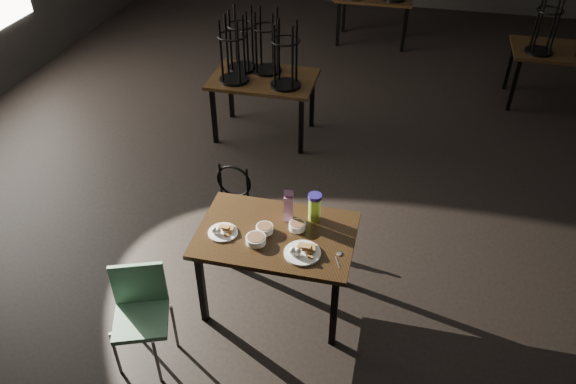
% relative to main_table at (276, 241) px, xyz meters
% --- Properties ---
extents(main_table, '(1.20, 0.80, 0.75)m').
position_rel_main_table_xyz_m(main_table, '(0.00, 0.00, 0.00)').
color(main_table, black).
rests_on(main_table, ground).
extents(plate_left, '(0.23, 0.23, 0.07)m').
position_rel_main_table_xyz_m(plate_left, '(-0.40, -0.09, 0.10)').
color(plate_left, white).
rests_on(plate_left, main_table).
extents(plate_right, '(0.27, 0.27, 0.09)m').
position_rel_main_table_xyz_m(plate_right, '(0.24, -0.18, 0.10)').
color(plate_right, white).
rests_on(plate_right, main_table).
extents(bowl_near, '(0.13, 0.13, 0.05)m').
position_rel_main_table_xyz_m(bowl_near, '(-0.09, 0.00, 0.11)').
color(bowl_near, white).
rests_on(bowl_near, main_table).
extents(bowl_far, '(0.13, 0.13, 0.05)m').
position_rel_main_table_xyz_m(bowl_far, '(0.15, 0.09, 0.11)').
color(bowl_far, white).
rests_on(bowl_far, main_table).
extents(bowl_big, '(0.15, 0.15, 0.05)m').
position_rel_main_table_xyz_m(bowl_big, '(-0.12, -0.14, 0.11)').
color(bowl_big, white).
rests_on(bowl_big, main_table).
extents(juice_carton, '(0.08, 0.08, 0.28)m').
position_rel_main_table_xyz_m(juice_carton, '(0.05, 0.19, 0.21)').
color(juice_carton, '#8E1966').
rests_on(juice_carton, main_table).
extents(water_bottle, '(0.14, 0.14, 0.24)m').
position_rel_main_table_xyz_m(water_bottle, '(0.25, 0.23, 0.20)').
color(water_bottle, '#ACDB40').
rests_on(water_bottle, main_table).
extents(spoon, '(0.05, 0.18, 0.01)m').
position_rel_main_table_xyz_m(spoon, '(0.51, -0.13, 0.08)').
color(spoon, silver).
rests_on(spoon, main_table).
extents(bentwood_chair, '(0.36, 0.35, 0.74)m').
position_rel_main_table_xyz_m(bentwood_chair, '(-0.61, 0.71, -0.23)').
color(bentwood_chair, black).
rests_on(bentwood_chair, ground).
extents(school_chair, '(0.49, 0.49, 0.82)m').
position_rel_main_table_xyz_m(school_chair, '(-0.82, -0.73, -0.18)').
color(school_chair, '#6DAA83').
rests_on(school_chair, ground).
extents(bg_table_left, '(1.20, 0.80, 1.48)m').
position_rel_main_table_xyz_m(bg_table_left, '(-0.84, 2.62, 0.13)').
color(bg_table_left, black).
rests_on(bg_table_left, ground).
extents(bg_table_right, '(1.20, 0.80, 1.48)m').
position_rel_main_table_xyz_m(bg_table_right, '(2.67, 4.21, 0.08)').
color(bg_table_right, black).
rests_on(bg_table_right, ground).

